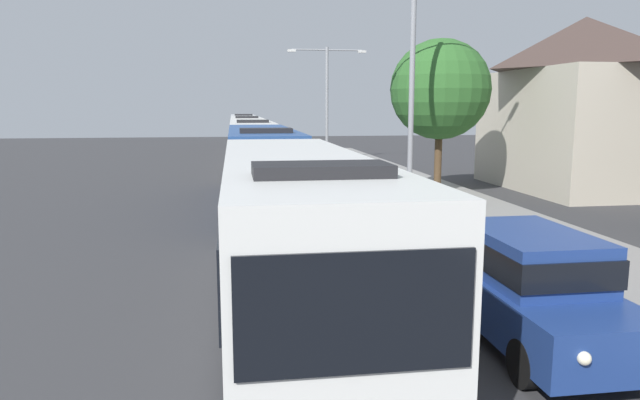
{
  "coord_description": "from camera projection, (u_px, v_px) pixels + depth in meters",
  "views": [
    {
      "loc": [
        -2.4,
        2.31,
        3.92
      ],
      "look_at": [
        -0.25,
        16.69,
        1.58
      ],
      "focal_mm": 32.5,
      "sensor_mm": 36.0,
      "label": 1
    }
  ],
  "objects": [
    {
      "name": "house_distant_gabled",
      "position": [
        581.0,
        103.0,
        27.25
      ],
      "size": [
        6.58,
        9.72,
        8.02
      ],
      "color": "#BCB29E",
      "rests_on": "ground_plane"
    },
    {
      "name": "bus_lead",
      "position": [
        296.0,
        229.0,
        10.7
      ],
      "size": [
        2.58,
        10.74,
        3.21
      ],
      "color": "silver",
      "rests_on": "ground_plane"
    },
    {
      "name": "roadside_tree",
      "position": [
        440.0,
        90.0,
        25.03
      ],
      "size": [
        4.32,
        4.32,
        6.67
      ],
      "color": "#4C3823",
      "rests_on": "sidewalk"
    },
    {
      "name": "white_suv",
      "position": [
        530.0,
        283.0,
        9.56
      ],
      "size": [
        1.86,
        4.59,
        1.9
      ],
      "color": "navy",
      "rests_on": "ground_plane"
    },
    {
      "name": "bus_fourth_in_line",
      "position": [
        246.0,
        134.0,
        48.44
      ],
      "size": [
        2.58,
        11.65,
        3.21
      ],
      "color": "silver",
      "rests_on": "ground_plane"
    },
    {
      "name": "bus_rear",
      "position": [
        243.0,
        128.0,
        61.51
      ],
      "size": [
        2.58,
        12.29,
        3.21
      ],
      "color": "silver",
      "rests_on": "ground_plane"
    },
    {
      "name": "bus_second_in_line",
      "position": [
        262.0,
        163.0,
        23.04
      ],
      "size": [
        2.58,
        11.53,
        3.21
      ],
      "color": "#284C8C",
      "rests_on": "ground_plane"
    },
    {
      "name": "streetlamp_far",
      "position": [
        327.0,
        92.0,
        39.96
      ],
      "size": [
        5.43,
        0.28,
        7.81
      ],
      "color": "gray",
      "rests_on": "sidewalk"
    },
    {
      "name": "bus_middle",
      "position": [
        251.0,
        143.0,
        35.54
      ],
      "size": [
        2.58,
        11.43,
        3.21
      ],
      "color": "silver",
      "rests_on": "ground_plane"
    },
    {
      "name": "streetlamp_mid",
      "position": [
        412.0,
        60.0,
        20.95
      ],
      "size": [
        5.83,
        0.28,
        8.97
      ],
      "color": "gray",
      "rests_on": "sidewalk"
    }
  ]
}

